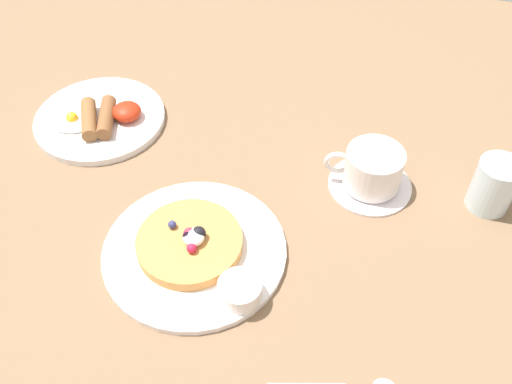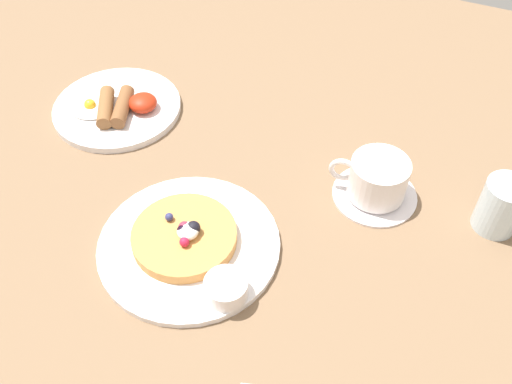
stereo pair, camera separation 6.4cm
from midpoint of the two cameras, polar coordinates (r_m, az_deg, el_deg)
ground_plane at (r=86.77cm, az=1.02°, el=-2.09°), size 167.93×148.39×3.00cm
pancake_plate at (r=80.54cm, az=-4.46°, el=-5.42°), size 25.64×25.64×1.01cm
pancake_with_berries at (r=79.59cm, az=-4.90°, el=-4.51°), size 14.73×14.73×3.78cm
syrup_ramekin at (r=74.01cm, az=-0.54°, el=-9.71°), size 5.72×5.72×2.68cm
breakfast_plate at (r=103.39cm, az=-12.00°, el=8.17°), size 22.25×22.25×1.21cm
fried_breakfast at (r=101.06cm, az=-11.88°, el=8.40°), size 14.94×10.49×2.89cm
coffee_saucer at (r=89.15cm, az=13.81°, el=-0.29°), size 12.86×12.86×0.82cm
coffee_cup at (r=86.58cm, az=14.13°, el=1.32°), size 11.83×8.72×6.15cm
water_glass at (r=88.54cm, az=25.26°, el=-1.36°), size 6.30×6.30×8.25cm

